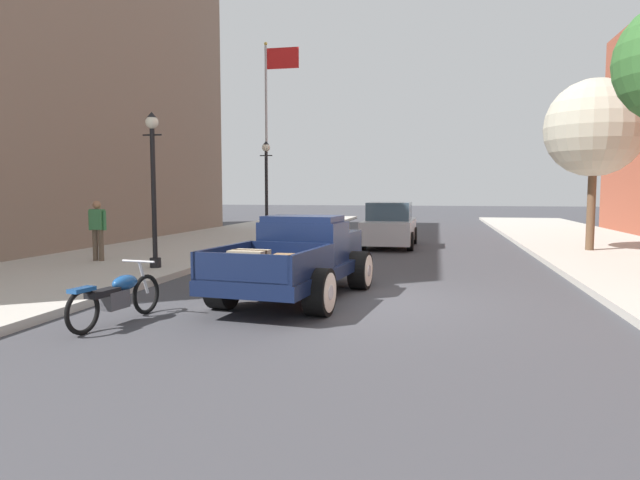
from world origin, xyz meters
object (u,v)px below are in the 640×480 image
pedestrian_sidewalk_left (98,227)px  street_lamp_far (266,183)px  flagpole (271,115)px  hotrod_truck_navy (302,258)px  street_tree_second (594,128)px  car_background_silver (390,226)px  motorcycle_parked (117,296)px  street_lamp_near (153,178)px

pedestrian_sidewalk_left → street_lamp_far: 7.90m
flagpole → hotrod_truck_navy: bearing=-71.2°
flagpole → pedestrian_sidewalk_left: bearing=-94.3°
hotrod_truck_navy → street_lamp_far: bearing=110.8°
street_lamp_far → street_tree_second: size_ratio=0.70×
car_background_silver → street_tree_second: bearing=-10.3°
motorcycle_parked → street_lamp_far: (-1.71, 13.33, 1.94)m
motorcycle_parked → street_tree_second: (9.73, 11.78, 3.62)m
hotrod_truck_navy → street_tree_second: street_tree_second is taller
car_background_silver → street_lamp_far: 5.13m
flagpole → street_tree_second: bearing=-29.5°
flagpole → motorcycle_parked: bearing=-80.3°
street_tree_second → street_lamp_far: bearing=172.3°
street_tree_second → motorcycle_parked: bearing=-129.5°
car_background_silver → flagpole: size_ratio=0.47×
street_lamp_far → street_lamp_near: bearing=-92.4°
motorcycle_parked → street_tree_second: bearing=50.5°
car_background_silver → street_lamp_near: size_ratio=1.12×
street_lamp_far → street_tree_second: 11.66m
pedestrian_sidewalk_left → street_lamp_far: street_lamp_far is taller
car_background_silver → street_tree_second: 7.46m
car_background_silver → pedestrian_sidewalk_left: pedestrian_sidewalk_left is taller
hotrod_truck_navy → motorcycle_parked: 3.67m
street_lamp_near → street_lamp_far: size_ratio=1.00×
motorcycle_parked → street_tree_second: street_tree_second is taller
pedestrian_sidewalk_left → flagpole: bearing=85.7°
hotrod_truck_navy → street_lamp_near: size_ratio=1.32×
motorcycle_parked → car_background_silver: (3.15, 12.98, 0.33)m
hotrod_truck_navy → pedestrian_sidewalk_left: size_ratio=3.07×
hotrod_truck_navy → street_tree_second: (7.46, 8.92, 3.31)m
motorcycle_parked → street_lamp_far: size_ratio=0.55×
street_tree_second → flagpole: bearing=150.5°
pedestrian_sidewalk_left → flagpole: (0.99, 13.17, 4.68)m
street_lamp_near → flagpole: (-1.21, 14.09, 3.39)m
motorcycle_parked → street_lamp_near: size_ratio=0.55×
motorcycle_parked → car_background_silver: car_background_silver is taller
hotrod_truck_navy → car_background_silver: size_ratio=1.18×
street_lamp_far → street_tree_second: (11.43, -1.55, 1.68)m
pedestrian_sidewalk_left → motorcycle_parked: bearing=-54.6°
street_lamp_near → flagpole: flagpole is taller
hotrod_truck_navy → street_tree_second: size_ratio=0.93×
car_background_silver → pedestrian_sidewalk_left: size_ratio=2.61×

